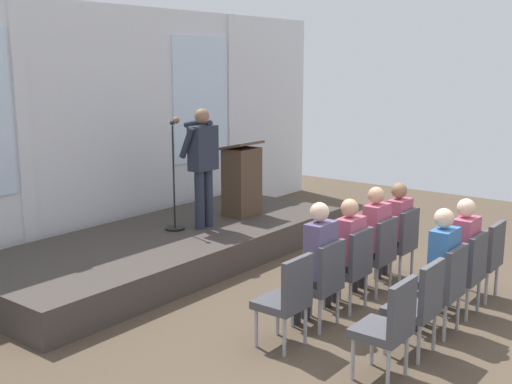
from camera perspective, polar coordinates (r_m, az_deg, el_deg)
The scene contains 22 objects.
ground_plane at distance 7.16m, azimuth 13.52°, elevation -11.46°, with size 13.94×13.94×0.00m, color brown.
rear_partition at distance 9.80m, azimuth -13.66°, elevation 5.73°, with size 10.72×0.14×3.60m.
stage_platform at distance 9.05m, azimuth -7.66°, elevation -4.91°, with size 5.63×2.24×0.42m, color #3F3833.
speaker at distance 9.03m, azimuth -4.84°, elevation 2.94°, with size 0.51×0.69×1.71m.
mic_stand at distance 9.08m, azimuth -7.31°, elevation -1.29°, with size 0.28×0.28×1.55m.
lectern at distance 9.82m, azimuth -1.28°, elevation 1.08°, with size 0.60×0.48×1.16m.
chair_r0_c0 at distance 6.26m, azimuth 2.86°, elevation -9.28°, with size 0.46×0.44×0.94m.
chair_r0_c1 at distance 6.75m, azimuth 5.94°, elevation -7.74°, with size 0.46×0.44×0.94m.
audience_r0_c1 at distance 6.73m, azimuth 5.40°, elevation -5.90°, with size 0.36×0.39×1.35m.
chair_r0_c2 at distance 7.27m, azimuth 8.57°, elevation -6.40°, with size 0.46×0.44×0.94m.
audience_r0_c2 at distance 7.25m, azimuth 8.04°, elevation -4.95°, with size 0.36×0.39×1.28m.
chair_r0_c3 at distance 7.80m, azimuth 10.84°, elevation -5.23°, with size 0.46×0.44×0.94m.
audience_r0_c3 at distance 7.78m, azimuth 10.36°, elevation -3.74°, with size 0.36×0.39×1.32m.
chair_r0_c4 at distance 8.34m, azimuth 12.81°, elevation -4.20°, with size 0.46×0.44×0.94m.
audience_r0_c4 at distance 8.33m, azimuth 12.34°, elevation -2.96°, with size 0.36×0.39×1.27m.
chair_r1_c0 at distance 5.76m, azimuth 11.86°, elevation -11.44°, with size 0.46×0.44×0.94m.
chair_r1_c1 at distance 6.29m, azimuth 14.42°, elevation -9.54°, with size 0.46×0.44×0.94m.
chair_r1_c2 at distance 6.84m, azimuth 16.54°, elevation -7.92°, with size 0.46×0.44×0.94m.
audience_r1_c2 at distance 6.80m, azimuth 16.00°, elevation -6.22°, with size 0.36×0.39×1.32m.
chair_r1_c3 at distance 7.40m, azimuth 18.34°, elevation -6.54°, with size 0.46×0.44×0.94m.
audience_r1_c3 at distance 7.37m, azimuth 17.83°, elevation -4.99°, with size 0.36×0.39×1.32m.
chair_r1_c4 at distance 7.97m, azimuth 19.87°, elevation -5.35°, with size 0.46×0.44×0.94m.
Camera 1 is at (-6.06, -2.62, 2.76)m, focal length 44.65 mm.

